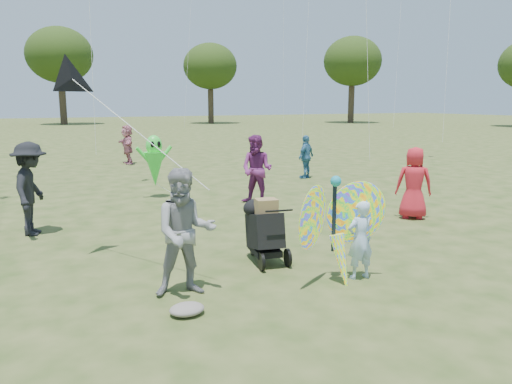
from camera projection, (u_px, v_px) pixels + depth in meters
ground at (311, 278)px, 7.61m from camera, size 160.00×160.00×0.00m
child_girl at (360, 240)px, 7.48m from camera, size 0.46×0.32×1.20m
adult_man at (185, 233)px, 6.81m from camera, size 0.98×0.83×1.77m
grey_bag at (187, 309)px, 6.28m from camera, size 0.45×0.37×0.14m
crowd_a at (414, 183)px, 11.32m from camera, size 0.95×0.91×1.64m
crowd_b at (31, 189)px, 9.91m from camera, size 1.01×1.36×1.87m
crowd_c at (306, 157)px, 17.28m from camera, size 0.94×0.73×1.49m
crowd_e at (257, 170)px, 12.95m from camera, size 1.07×1.11×1.80m
crowd_j at (127, 144)px, 21.23m from camera, size 0.49×1.53×1.65m
jogging_stroller at (263, 226)px, 8.26m from camera, size 0.61×1.10×1.09m
butterfly_kite at (337, 229)px, 7.27m from camera, size 1.74×0.75×1.80m
delta_kite_rig at (73, 80)px, 7.95m from camera, size 1.93×2.50×1.99m
alien_kite at (155, 163)px, 13.73m from camera, size 1.12×0.69×1.74m
tree_line at (89, 56)px, 47.59m from camera, size 91.78×33.60×10.79m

